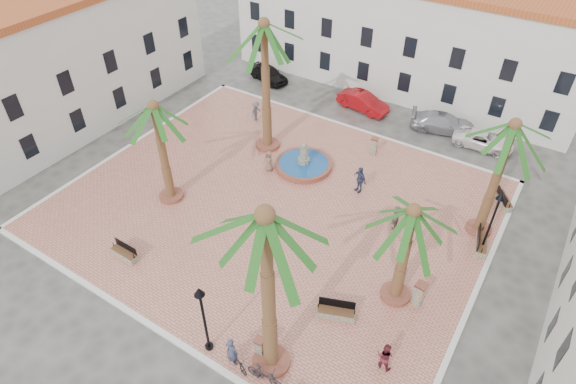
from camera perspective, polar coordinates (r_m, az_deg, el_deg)
name	(u,v)px	position (r m, az deg, el deg)	size (l,w,h in m)	color
ground	(275,206)	(31.27, -1.54, -1.61)	(120.00, 120.00, 0.00)	#56544F
plaza	(275,205)	(31.22, -1.55, -1.51)	(26.00, 22.00, 0.15)	tan
kerb_n	(352,128)	(38.98, 7.55, 7.57)	(26.30, 0.30, 0.16)	silver
kerb_s	(153,327)	(25.92, -15.68, -15.15)	(26.30, 0.30, 0.16)	silver
kerb_e	(476,291)	(28.25, 21.38, -10.84)	(0.30, 22.30, 0.16)	silver
kerb_w	(133,144)	(38.59, -17.89, 5.46)	(0.30, 22.30, 0.16)	silver
building_north	(404,33)	(44.42, 13.56, 17.82)	(30.40, 7.40, 9.50)	silver
building_west	(62,64)	(40.76, -25.17, 13.52)	(6.40, 24.40, 10.00)	silver
fountain	(304,164)	(34.10, 1.87, 3.36)	(4.01, 4.01, 2.07)	#974C3A
palm_nw	(264,39)	(32.43, -2.82, 17.68)	(5.77, 5.77, 9.72)	#974C3A
palm_sw	(156,118)	(29.18, -15.42, 8.42)	(5.16, 5.16, 7.18)	#974C3A
palm_s	(266,236)	(17.20, -2.64, -5.22)	(5.75, 5.75, 9.80)	#974C3A
palm_e	(411,224)	(22.90, 14.38, -3.65)	(5.17, 5.17, 6.42)	#974C3A
palm_ne	(510,138)	(27.73, 24.86, 5.83)	(5.00, 5.00, 7.87)	#974C3A
bench_s	(125,254)	(29.21, -18.78, -6.92)	(1.77, 0.56, 0.93)	gray
bench_se	(336,312)	(25.20, 5.71, -14.02)	(2.05, 1.26, 1.03)	gray
bench_e	(481,243)	(30.35, 21.87, -5.68)	(1.04, 2.07, 1.04)	gray
bench_ne	(503,200)	(33.97, 24.11, -0.88)	(1.51, 1.89, 0.99)	gray
lamppost_s	(202,309)	(22.14, -10.13, -13.48)	(0.49, 0.49, 4.47)	black
lamppost_e	(495,213)	(28.43, 23.32, -2.25)	(0.48, 0.48, 4.40)	black
bollard_se	(260,347)	(23.61, -3.37, -17.86)	(0.51, 0.51, 1.23)	gray
bollard_n	(374,146)	(35.71, 10.17, 5.42)	(0.55, 0.55, 1.38)	gray
bollard_e	(419,294)	(26.02, 15.30, -11.58)	(0.61, 0.61, 1.55)	gray
cyclist_a	(232,351)	(23.29, -6.68, -18.25)	(0.65, 0.43, 1.79)	#373B56
bicycle_a	(237,360)	(23.59, -6.07, -19.15)	(0.58, 1.65, 0.87)	black
cyclist_b	(385,356)	(23.53, 11.41, -18.51)	(0.80, 0.62, 1.65)	maroon
bicycle_b	(265,375)	(22.97, -2.78, -20.87)	(0.52, 1.85, 1.11)	black
pedestrian_fountain_a	(269,161)	(33.52, -2.28, 3.68)	(0.76, 0.50, 1.56)	brown
pedestrian_fountain_b	(360,179)	(31.92, 8.49, 1.51)	(1.14, 0.47, 1.94)	#364060
pedestrian_north	(256,111)	(39.14, -3.80, 9.53)	(1.07, 0.62, 1.66)	#505156
pedestrian_east	(396,217)	(29.81, 12.66, -2.89)	(1.47, 0.47, 1.58)	#7B6E5D
car_black	(268,73)	(45.61, -2.36, 13.88)	(1.71, 4.26, 1.45)	black
car_red	(363,102)	(41.33, 8.88, 10.50)	(1.55, 4.46, 1.47)	#A20C11
car_silver	(443,123)	(39.95, 17.90, 7.82)	(2.03, 5.00, 1.45)	#A09FA7
car_white	(484,140)	(39.09, 22.16, 5.75)	(2.04, 4.43, 1.23)	white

